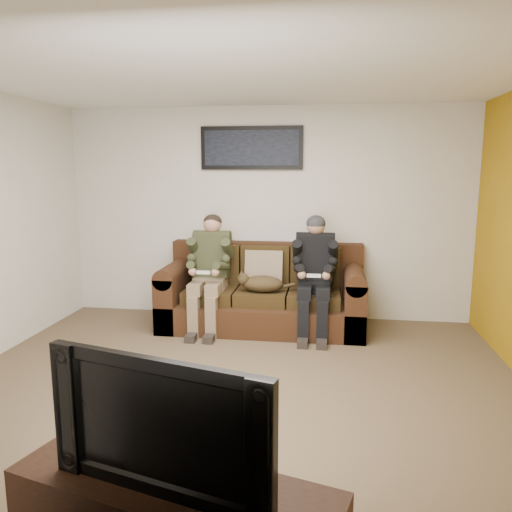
% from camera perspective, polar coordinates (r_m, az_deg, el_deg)
% --- Properties ---
extents(floor, '(5.00, 5.00, 0.00)m').
position_cam_1_polar(floor, '(4.38, -2.52, -15.11)').
color(floor, brown).
rests_on(floor, ground).
extents(ceiling, '(5.00, 5.00, 0.00)m').
position_cam_1_polar(ceiling, '(4.03, -2.82, 20.60)').
color(ceiling, silver).
rests_on(ceiling, ground).
extents(wall_back, '(5.00, 0.00, 5.00)m').
position_cam_1_polar(wall_back, '(6.21, 1.21, 4.85)').
color(wall_back, beige).
rests_on(wall_back, ground).
extents(wall_front, '(5.00, 0.00, 5.00)m').
position_cam_1_polar(wall_front, '(1.89, -15.58, -7.54)').
color(wall_front, beige).
rests_on(wall_front, ground).
extents(sofa, '(2.34, 1.01, 0.96)m').
position_cam_1_polar(sofa, '(5.97, 0.86, -4.52)').
color(sofa, '#381F10').
rests_on(sofa, ground).
extents(throw_pillow, '(0.45, 0.21, 0.44)m').
position_cam_1_polar(throw_pillow, '(5.94, 0.92, -1.43)').
color(throw_pillow, '#8B745B').
rests_on(throw_pillow, sofa).
extents(throw_blanket, '(0.48, 0.23, 0.09)m').
position_cam_1_polar(throw_blanket, '(6.26, -5.26, 1.69)').
color(throw_blanket, tan).
rests_on(throw_blanket, sofa).
extents(person_left, '(0.51, 0.87, 1.32)m').
position_cam_1_polar(person_left, '(5.80, -5.32, -1.04)').
color(person_left, '#826B51').
rests_on(person_left, sofa).
extents(person_right, '(0.51, 0.86, 1.33)m').
position_cam_1_polar(person_right, '(5.64, 6.72, -1.33)').
color(person_right, black).
rests_on(person_right, sofa).
extents(cat, '(0.66, 0.26, 0.24)m').
position_cam_1_polar(cat, '(5.67, 0.57, -3.15)').
color(cat, '#4E3B1F').
rests_on(cat, sofa).
extents(framed_poster, '(1.25, 0.05, 0.52)m').
position_cam_1_polar(framed_poster, '(6.19, -0.52, 12.25)').
color(framed_poster, black).
rests_on(framed_poster, wall_back).
extents(television, '(1.07, 0.42, 0.62)m').
position_cam_1_polar(television, '(2.31, -9.74, -17.70)').
color(television, black).
rests_on(television, tv_stand).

